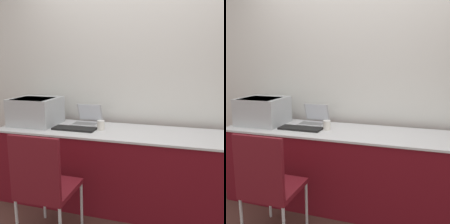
% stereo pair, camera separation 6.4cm
% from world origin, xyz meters
% --- Properties ---
extents(ground_plane, '(14.00, 14.00, 0.00)m').
position_xyz_m(ground_plane, '(0.00, 0.00, 0.00)').
color(ground_plane, '#472823').
extents(wall_back, '(8.00, 0.05, 2.60)m').
position_xyz_m(wall_back, '(0.00, 0.75, 1.30)').
color(wall_back, silver).
rests_on(wall_back, ground_plane).
extents(table, '(2.59, 0.65, 0.78)m').
position_xyz_m(table, '(0.00, 0.32, 0.39)').
color(table, maroon).
rests_on(table, ground_plane).
extents(printer, '(0.47, 0.44, 0.29)m').
position_xyz_m(printer, '(-1.00, 0.34, 0.94)').
color(printer, '#B2B7BC').
rests_on(printer, table).
extents(laptop_left, '(0.28, 0.29, 0.21)m').
position_xyz_m(laptop_left, '(-0.47, 0.49, 0.83)').
color(laptop_left, '#B7B7BC').
rests_on(laptop_left, table).
extents(external_keyboard, '(0.44, 0.16, 0.02)m').
position_xyz_m(external_keyboard, '(-0.51, 0.23, 0.79)').
color(external_keyboard, black).
rests_on(external_keyboard, table).
extents(coffee_cup, '(0.08, 0.08, 0.10)m').
position_xyz_m(coffee_cup, '(-0.24, 0.30, 0.83)').
color(coffee_cup, white).
rests_on(coffee_cup, table).
extents(chair, '(0.41, 0.45, 0.93)m').
position_xyz_m(chair, '(-0.47, -0.43, 0.52)').
color(chair, maroon).
rests_on(chair, ground_plane).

